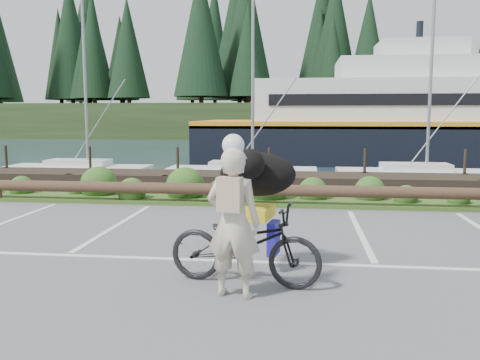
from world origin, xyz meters
TOP-DOWN VIEW (x-y plane):
  - ground at (0.00, 0.00)m, footprint 72.00×72.00m
  - harbor_backdrop at (0.39, 78.47)m, footprint 170.00×160.00m
  - vegetation_strip at (0.00, 5.30)m, footprint 34.00×1.60m
  - log_rail at (0.00, 4.60)m, footprint 32.00×0.30m
  - bicycle at (0.60, -1.49)m, footprint 2.32×1.14m
  - cyclist at (0.51, -2.00)m, footprint 0.80×0.60m
  - dog at (0.72, -0.79)m, footprint 0.76×1.25m

SIDE VIEW (x-z plane):
  - harbor_backdrop at x=0.39m, z-range -15.00..15.00m
  - ground at x=0.00m, z-range 0.00..0.00m
  - log_rail at x=0.00m, z-range -0.30..0.30m
  - vegetation_strip at x=0.00m, z-range 0.00..0.10m
  - bicycle at x=0.60m, z-range 0.00..1.17m
  - cyclist at x=0.51m, z-range 0.00..2.00m
  - dog at x=0.72m, z-range 1.17..1.84m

